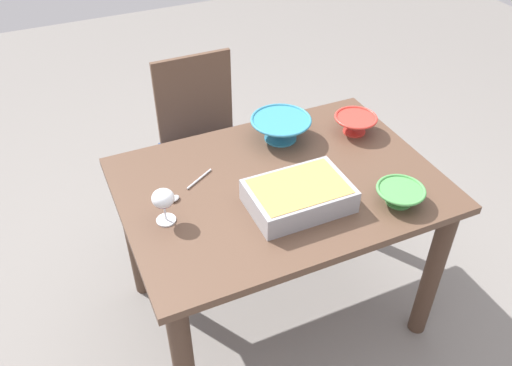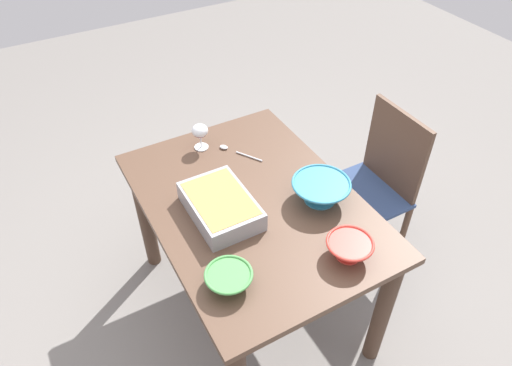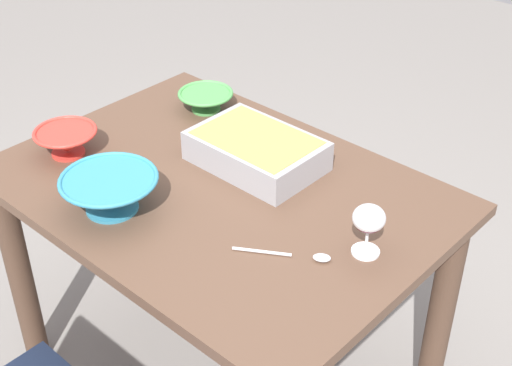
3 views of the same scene
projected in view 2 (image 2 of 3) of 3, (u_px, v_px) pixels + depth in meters
ground_plane at (253, 302)px, 2.61m from camera, size 8.00×8.00×0.00m
dining_table at (253, 224)px, 2.20m from camera, size 1.23×0.88×0.77m
chair at (376, 182)px, 2.60m from camera, size 0.43×0.39×0.92m
wine_glass at (200, 132)px, 2.33m from camera, size 0.08×0.08×0.14m
casserole_dish at (221, 205)px, 2.01m from camera, size 0.37×0.25×0.09m
mixing_bowl at (349, 248)px, 1.84m from camera, size 0.19×0.19×0.08m
small_bowl at (321, 190)px, 2.07m from camera, size 0.26×0.26×0.10m
serving_bowl at (229, 278)px, 1.74m from camera, size 0.18×0.18×0.07m
serving_spoon at (232, 150)px, 2.37m from camera, size 0.22×0.14×0.01m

